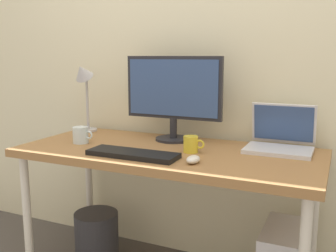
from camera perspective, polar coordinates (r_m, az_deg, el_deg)
The scene contains 10 objects.
back_wall at distance 2.29m, azimuth 4.21°, elevation 12.21°, with size 4.40×0.04×2.60m, color beige.
desk at distance 1.99m, azimuth 0.00°, elevation -5.24°, with size 1.52×0.68×0.75m.
monitor at distance 2.14m, azimuth 0.78°, elevation 4.87°, with size 0.56×0.20×0.47m.
laptop at distance 2.03m, azimuth 16.14°, elevation -1.79°, with size 0.32×0.27×0.23m.
desk_lamp at distance 2.44m, azimuth -12.26°, elevation 6.27°, with size 0.11×0.16×0.44m.
keyboard at distance 1.84m, azimuth -5.18°, elevation -4.10°, with size 0.44×0.14×0.02m, color black.
mouse at distance 1.73m, azimuth 3.71°, elevation -4.90°, with size 0.06×0.09×0.03m, color silver.
coffee_mug at distance 1.91m, azimuth 3.41°, elevation -2.67°, with size 0.11×0.07×0.08m.
glass_cup at distance 2.16m, azimuth -12.63°, elevation -1.29°, with size 0.12×0.08×0.09m.
wastebasket at distance 2.47m, azimuth -10.39°, elevation -15.63°, with size 0.26×0.26×0.30m, color #333338.
Camera 1 is at (0.79, -1.75, 1.22)m, focal length 41.65 mm.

